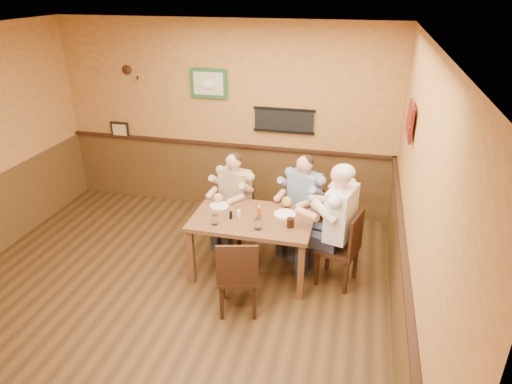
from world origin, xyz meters
TOP-DOWN VIEW (x-y plane):
  - room at (0.14, 0.17)m, footprint 5.02×5.03m
  - dining_table at (0.85, 0.82)m, footprint 1.40×0.90m
  - chair_back_left at (0.45, 1.48)m, footprint 0.46×0.46m
  - chair_back_right at (1.35, 1.53)m, footprint 0.50×0.50m
  - chair_right_end at (1.85, 0.85)m, footprint 0.53×0.53m
  - chair_near_side at (0.87, 0.10)m, footprint 0.51×0.51m
  - diner_tan_shirt at (0.45, 1.48)m, footprint 0.66×0.66m
  - diner_blue_polo at (1.35, 1.53)m, footprint 0.72×0.72m
  - diner_white_elder at (1.85, 0.85)m, footprint 0.76×0.76m
  - water_glass_left at (0.48, 0.55)m, footprint 0.08×0.08m
  - water_glass_mid at (0.97, 0.56)m, footprint 0.10×0.10m
  - cola_tumbler at (1.32, 0.69)m, footprint 0.10×0.10m
  - hot_sauce_bottle at (0.93, 0.80)m, footprint 0.04×0.04m
  - salt_shaker at (0.70, 0.76)m, footprint 0.05×0.05m
  - pepper_shaker at (0.61, 0.73)m, footprint 0.04×0.04m
  - plate_far_left at (0.39, 0.99)m, footprint 0.31×0.31m
  - plate_far_right at (1.20, 0.97)m, footprint 0.28×0.28m

SIDE VIEW (x-z plane):
  - chair_back_left at x=0.45m, z-range 0.00..0.80m
  - chair_back_right at x=1.35m, z-range 0.00..0.82m
  - chair_near_side at x=0.87m, z-range 0.00..0.91m
  - chair_right_end at x=1.85m, z-range 0.00..0.93m
  - diner_tan_shirt at x=0.45m, z-range 0.00..1.14m
  - diner_blue_polo at x=1.35m, z-range 0.00..1.17m
  - dining_table at x=0.85m, z-range 0.28..1.03m
  - diner_white_elder at x=1.85m, z-range 0.00..1.33m
  - plate_far_left at x=0.39m, z-range 0.75..0.77m
  - plate_far_right at x=1.20m, z-range 0.75..0.77m
  - pepper_shaker at x=0.61m, z-range 0.75..0.84m
  - salt_shaker at x=0.70m, z-range 0.75..0.85m
  - cola_tumbler at x=1.32m, z-range 0.75..0.86m
  - water_glass_left at x=0.48m, z-range 0.75..0.86m
  - water_glass_mid at x=0.97m, z-range 0.75..0.88m
  - hot_sauce_bottle at x=0.93m, z-range 0.75..0.91m
  - room at x=0.14m, z-range 0.28..3.09m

